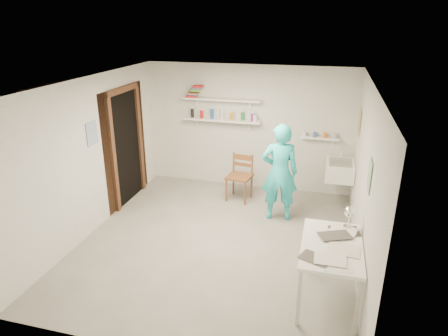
% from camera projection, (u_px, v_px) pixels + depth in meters
% --- Properties ---
extents(floor, '(4.00, 4.50, 0.02)m').
position_uv_depth(floor, '(217.00, 242.00, 6.10)').
color(floor, slate).
rests_on(floor, ground).
extents(ceiling, '(4.00, 4.50, 0.02)m').
position_uv_depth(ceiling, '(216.00, 82.00, 5.24)').
color(ceiling, silver).
rests_on(ceiling, wall_back).
extents(wall_back, '(4.00, 0.02, 2.40)m').
position_uv_depth(wall_back, '(249.00, 128.00, 7.71)').
color(wall_back, silver).
rests_on(wall_back, ground).
extents(wall_front, '(4.00, 0.02, 2.40)m').
position_uv_depth(wall_front, '(149.00, 253.00, 3.63)').
color(wall_front, silver).
rests_on(wall_front, ground).
extents(wall_left, '(0.02, 4.50, 2.40)m').
position_uv_depth(wall_left, '(92.00, 156.00, 6.15)').
color(wall_left, silver).
rests_on(wall_left, ground).
extents(wall_right, '(0.02, 4.50, 2.40)m').
position_uv_depth(wall_right, '(365.00, 182.00, 5.19)').
color(wall_right, silver).
rests_on(wall_right, ground).
extents(doorway_recess, '(0.02, 0.90, 2.00)m').
position_uv_depth(doorway_recess, '(126.00, 148.00, 7.17)').
color(doorway_recess, black).
rests_on(doorway_recess, wall_left).
extents(corridor_box, '(1.40, 1.50, 2.10)m').
position_uv_depth(corridor_box, '(91.00, 142.00, 7.32)').
color(corridor_box, brown).
rests_on(corridor_box, ground).
extents(door_lintel, '(0.06, 1.05, 0.10)m').
position_uv_depth(door_lintel, '(122.00, 90.00, 6.79)').
color(door_lintel, brown).
rests_on(door_lintel, wall_left).
extents(door_jamb_near, '(0.06, 0.10, 2.00)m').
position_uv_depth(door_jamb_near, '(113.00, 157.00, 6.71)').
color(door_jamb_near, brown).
rests_on(door_jamb_near, ground).
extents(door_jamb_far, '(0.06, 0.10, 2.00)m').
position_uv_depth(door_jamb_far, '(140.00, 140.00, 7.61)').
color(door_jamb_far, brown).
rests_on(door_jamb_far, ground).
extents(shelf_lower, '(1.50, 0.22, 0.03)m').
position_uv_depth(shelf_lower, '(222.00, 120.00, 7.66)').
color(shelf_lower, white).
rests_on(shelf_lower, wall_back).
extents(shelf_upper, '(1.50, 0.22, 0.03)m').
position_uv_depth(shelf_upper, '(222.00, 99.00, 7.52)').
color(shelf_upper, white).
rests_on(shelf_upper, wall_back).
extents(ledge_shelf, '(0.70, 0.14, 0.03)m').
position_uv_depth(ledge_shelf, '(319.00, 138.00, 7.34)').
color(ledge_shelf, white).
rests_on(ledge_shelf, wall_back).
extents(poster_left, '(0.01, 0.28, 0.36)m').
position_uv_depth(poster_left, '(92.00, 133.00, 6.07)').
color(poster_left, '#334C7F').
rests_on(poster_left, wall_left).
extents(poster_right_a, '(0.01, 0.34, 0.42)m').
position_uv_depth(poster_right_a, '(360.00, 122.00, 6.70)').
color(poster_right_a, '#995933').
rests_on(poster_right_a, wall_right).
extents(poster_right_b, '(0.01, 0.30, 0.38)m').
position_uv_depth(poster_right_b, '(370.00, 176.00, 4.59)').
color(poster_right_b, '#3F724C').
rests_on(poster_right_b, wall_right).
extents(belfast_sink, '(0.48, 0.60, 0.30)m').
position_uv_depth(belfast_sink, '(340.00, 170.00, 6.97)').
color(belfast_sink, white).
rests_on(belfast_sink, wall_right).
extents(man, '(0.66, 0.50, 1.65)m').
position_uv_depth(man, '(280.00, 173.00, 6.51)').
color(man, '#28C6CC').
rests_on(man, ground).
extents(wall_clock, '(0.30, 0.09, 0.30)m').
position_uv_depth(wall_clock, '(284.00, 153.00, 6.60)').
color(wall_clock, '#F2EBA5').
rests_on(wall_clock, man).
extents(wooden_chair, '(0.48, 0.47, 0.92)m').
position_uv_depth(wooden_chair, '(239.00, 177.00, 7.33)').
color(wooden_chair, brown).
rests_on(wooden_chair, ground).
extents(work_table, '(0.69, 1.14, 0.76)m').
position_uv_depth(work_table, '(329.00, 272.00, 4.72)').
color(work_table, white).
rests_on(work_table, ground).
extents(desk_lamp, '(0.14, 0.14, 0.14)m').
position_uv_depth(desk_lamp, '(350.00, 212.00, 4.87)').
color(desk_lamp, white).
rests_on(desk_lamp, work_table).
extents(spray_cans, '(1.26, 0.06, 0.17)m').
position_uv_depth(spray_cans, '(222.00, 115.00, 7.63)').
color(spray_cans, black).
rests_on(spray_cans, shelf_lower).
extents(book_stack, '(0.32, 0.14, 0.22)m').
position_uv_depth(book_stack, '(195.00, 91.00, 7.60)').
color(book_stack, red).
rests_on(book_stack, shelf_upper).
extents(ledge_pots, '(0.48, 0.07, 0.09)m').
position_uv_depth(ledge_pots, '(320.00, 135.00, 7.32)').
color(ledge_pots, silver).
rests_on(ledge_pots, ledge_shelf).
extents(papers, '(0.30, 0.22, 0.03)m').
position_uv_depth(papers, '(332.00, 243.00, 4.58)').
color(papers, silver).
rests_on(papers, work_table).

